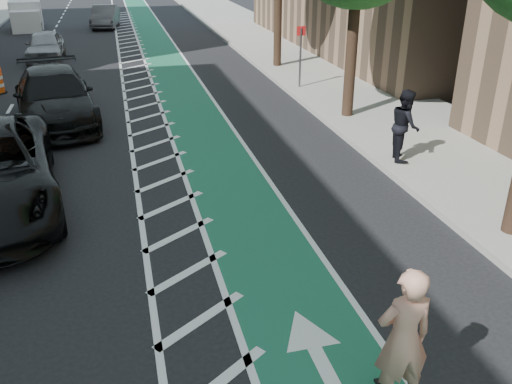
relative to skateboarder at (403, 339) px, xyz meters
name	(u,v)px	position (x,y,z in m)	size (l,w,h in m)	color
ground	(102,284)	(-3.61, 3.71, -1.08)	(120.00, 120.00, 0.00)	black
bike_lane	(192,112)	(-0.61, 13.71, -1.07)	(2.00, 90.00, 0.01)	#1A5D40
buffer_strip	(148,115)	(-2.11, 13.71, -1.07)	(1.40, 90.00, 0.01)	silver
sidewalk_right	(364,98)	(5.89, 13.71, -1.00)	(5.00, 90.00, 0.15)	gray
curb_right	(302,102)	(3.44, 13.71, -1.00)	(0.12, 90.00, 0.16)	gray
sign_post	(300,56)	(3.99, 15.71, 0.27)	(0.35, 0.08, 2.47)	#4C4C4C
skateboarder	(403,339)	(0.00, 0.00, 0.00)	(0.71, 0.47, 1.95)	tan
suv_far	(54,97)	(-5.03, 13.62, -0.24)	(2.36, 5.81, 1.69)	black
car_silver	(45,46)	(-6.32, 24.63, -0.37)	(1.68, 4.18, 1.42)	#939398
car_grey	(105,16)	(-3.41, 35.75, -0.35)	(1.55, 4.45, 1.47)	#504F54
pedestrian	(405,125)	(4.09, 7.52, 0.00)	(0.90, 0.70, 1.86)	black
box_truck	(26,16)	(-8.57, 36.31, -0.25)	(2.33, 4.50, 1.81)	silver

